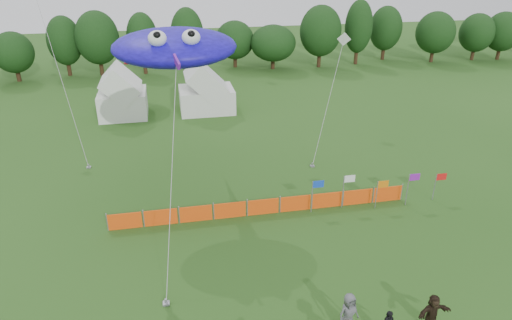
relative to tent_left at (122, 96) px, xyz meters
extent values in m
cylinder|color=#382314|center=(-13.13, 15.23, -1.01)|extent=(0.50, 0.50, 1.91)
ellipsoid|color=black|center=(-13.13, 15.23, 1.48)|extent=(4.61, 4.61, 4.30)
cylinder|color=#382314|center=(-7.61, 16.95, -0.78)|extent=(0.50, 0.50, 2.38)
ellipsoid|color=black|center=(-7.61, 16.95, 2.33)|extent=(4.09, 4.09, 5.35)
cylinder|color=#382314|center=(-3.63, 16.12, -0.68)|extent=(0.50, 0.50, 2.57)
ellipsoid|color=black|center=(-3.63, 16.12, 2.68)|extent=(5.20, 5.20, 5.79)
cylinder|color=#382314|center=(1.67, 16.06, -0.73)|extent=(0.50, 0.50, 2.46)
ellipsoid|color=black|center=(1.67, 16.06, 2.48)|extent=(3.78, 3.78, 5.55)
cylinder|color=#382314|center=(7.13, 14.65, -0.63)|extent=(0.50, 0.50, 2.66)
ellipsoid|color=black|center=(7.13, 14.65, 2.84)|extent=(4.05, 4.05, 5.99)
cylinder|color=#382314|center=(13.39, 17.26, -0.98)|extent=(0.50, 0.50, 1.98)
ellipsoid|color=black|center=(13.39, 17.26, 1.61)|extent=(5.06, 5.06, 4.46)
cylinder|color=#382314|center=(18.10, 15.30, -1.04)|extent=(0.50, 0.50, 1.86)
ellipsoid|color=black|center=(18.10, 15.30, 1.39)|extent=(5.86, 5.86, 4.18)
cylinder|color=#382314|center=(24.39, 15.11, -0.66)|extent=(0.50, 0.50, 2.62)
ellipsoid|color=black|center=(24.39, 15.11, 2.76)|extent=(5.41, 5.41, 5.89)
cylinder|color=#382314|center=(29.89, 15.73, -0.57)|extent=(0.50, 0.50, 2.78)
ellipsoid|color=black|center=(29.89, 15.73, 3.06)|extent=(3.67, 3.67, 6.26)
cylinder|color=#382314|center=(34.78, 17.62, -0.76)|extent=(0.50, 0.50, 2.42)
ellipsoid|color=black|center=(34.78, 17.62, 2.40)|extent=(4.46, 4.46, 5.44)
cylinder|color=#382314|center=(40.80, 14.87, -0.85)|extent=(0.50, 0.50, 2.24)
ellipsoid|color=black|center=(40.80, 14.87, 2.07)|extent=(5.26, 5.26, 5.03)
cylinder|color=#382314|center=(47.20, 14.89, -0.91)|extent=(0.50, 0.50, 2.10)
ellipsoid|color=black|center=(47.20, 14.89, 1.83)|extent=(4.74, 4.74, 4.73)
cylinder|color=#382314|center=(50.96, 14.42, -0.88)|extent=(0.50, 0.50, 2.16)
ellipsoid|color=black|center=(50.96, 14.42, 1.94)|extent=(4.88, 4.88, 4.87)
cube|color=white|center=(0.00, 0.00, -0.78)|extent=(4.33, 4.33, 2.38)
cube|color=silver|center=(7.87, -0.10, -0.83)|extent=(5.15, 4.12, 2.27)
cube|color=#F64C0D|center=(1.20, -19.95, -1.47)|extent=(1.90, 0.06, 1.00)
cube|color=#F64C0D|center=(3.20, -19.95, -1.47)|extent=(1.90, 0.06, 1.00)
cube|color=#F64C0D|center=(5.20, -19.95, -1.47)|extent=(1.90, 0.06, 1.00)
cube|color=#F64C0D|center=(7.20, -19.95, -1.47)|extent=(1.90, 0.06, 1.00)
cube|color=#F64C0D|center=(9.20, -19.95, -1.47)|extent=(1.90, 0.06, 1.00)
cube|color=#F64C0D|center=(11.20, -19.95, -1.47)|extent=(1.90, 0.06, 1.00)
cube|color=#F64C0D|center=(13.20, -19.95, -1.47)|extent=(1.90, 0.06, 1.00)
cube|color=#F64C0D|center=(15.20, -19.95, -1.47)|extent=(1.90, 0.06, 1.00)
cube|color=#F64C0D|center=(17.20, -19.95, -1.47)|extent=(1.90, 0.06, 1.00)
cylinder|color=gray|center=(12.11, -20.29, -0.92)|extent=(0.06, 0.06, 2.09)
cube|color=blue|center=(12.46, -20.29, -0.10)|extent=(0.70, 0.02, 0.45)
cylinder|color=gray|center=(14.11, -20.16, -0.87)|extent=(0.06, 0.06, 2.18)
cube|color=white|center=(14.46, -20.16, -0.01)|extent=(0.70, 0.02, 0.45)
cylinder|color=gray|center=(16.11, -20.59, -1.05)|extent=(0.06, 0.06, 1.83)
cube|color=orange|center=(16.46, -20.59, -0.36)|extent=(0.70, 0.02, 0.45)
cylinder|color=gray|center=(18.11, -20.63, -0.90)|extent=(0.06, 0.06, 2.13)
cube|color=purple|center=(18.46, -20.63, -0.06)|extent=(0.70, 0.02, 0.45)
cylinder|color=gray|center=(20.11, -20.39, -1.05)|extent=(0.06, 0.06, 1.83)
cube|color=red|center=(20.46, -20.39, -0.37)|extent=(0.70, 0.02, 0.45)
imported|color=#56575C|center=(10.71, -29.61, -1.03)|extent=(1.03, 0.80, 1.87)
imported|color=black|center=(14.18, -30.17, -1.12)|extent=(1.62, 0.70, 1.69)
ellipsoid|color=#2010E3|center=(4.75, -17.10, 7.60)|extent=(7.49, 6.06, 2.41)
sphere|color=white|center=(3.89, -18.59, 8.35)|extent=(0.96, 0.96, 0.96)
sphere|color=white|center=(5.62, -18.59, 8.35)|extent=(0.96, 0.96, 0.96)
ellipsoid|color=red|center=(2.92, -16.87, 6.97)|extent=(2.02, 0.88, 0.32)
ellipsoid|color=red|center=(6.59, -16.87, 6.97)|extent=(2.02, 0.88, 0.32)
cube|color=purple|center=(4.75, -19.74, 7.37)|extent=(0.37, 0.96, 0.70)
cylinder|color=#A5A5A5|center=(4.04, -22.98, 2.67)|extent=(1.45, 7.23, 9.29)
cube|color=gray|center=(3.33, -26.58, -1.92)|extent=(0.30, 0.30, 0.10)
cube|color=silver|center=(19.32, -5.57, 5.50)|extent=(1.18, 0.33, 1.18)
cylinder|color=#A5A5A5|center=(16.72, -9.92, 1.77)|extent=(5.24, 8.73, 7.49)
cube|color=gray|center=(14.11, -14.26, -1.92)|extent=(0.30, 0.30, 0.10)
cylinder|color=#A5A5A5|center=(-3.53, -7.27, 3.71)|extent=(3.32, 8.02, 11.37)
cube|color=gray|center=(-1.89, -11.26, -1.92)|extent=(0.30, 0.30, 0.10)
camera|label=1|loc=(4.18, -42.87, 12.55)|focal=32.00mm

